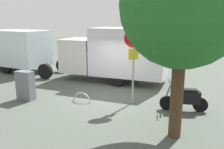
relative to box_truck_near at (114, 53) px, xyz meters
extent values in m
plane|color=#4A5248|center=(-0.86, 2.77, -1.64)|extent=(60.00, 60.00, 0.00)
cylinder|color=black|center=(-0.47, -0.98, -1.19)|extent=(0.91, 0.30, 0.90)
cylinder|color=black|center=(-0.57, 0.92, -1.19)|extent=(0.91, 0.30, 0.90)
cylinder|color=black|center=(4.04, -0.73, -1.19)|extent=(0.91, 0.30, 0.90)
cylinder|color=black|center=(3.93, 1.17, -1.19)|extent=(0.91, 0.30, 0.90)
cube|color=silver|center=(-0.92, -0.05, 0.09)|extent=(4.13, 2.42, 2.56)
cube|color=silver|center=(2.08, 0.11, -0.24)|extent=(1.91, 2.20, 1.90)
cube|color=black|center=(2.08, 0.11, 0.36)|extent=(1.92, 2.04, 0.60)
cylinder|color=black|center=(7.11, -0.79, -1.19)|extent=(0.91, 0.30, 0.90)
cylinder|color=black|center=(7.21, 1.11, -1.19)|extent=(0.91, 0.30, 0.90)
cube|color=silver|center=(6.76, 0.18, -0.04)|extent=(3.81, 2.39, 2.30)
cylinder|color=black|center=(-3.65, 3.16, -1.36)|extent=(0.57, 0.23, 0.56)
cylinder|color=black|center=(-4.86, 2.86, -1.36)|extent=(0.57, 0.23, 0.56)
cube|color=black|center=(-4.30, 3.00, -1.08)|extent=(1.14, 0.58, 0.48)
cube|color=black|center=(-4.40, 2.98, -0.81)|extent=(0.69, 0.43, 0.12)
cylinder|color=slate|center=(-3.70, 3.15, -0.81)|extent=(0.29, 0.14, 0.69)
cylinder|color=black|center=(-3.70, 3.15, -0.46)|extent=(0.17, 0.54, 0.04)
cylinder|color=#9E9EA3|center=(-2.20, 3.05, -0.18)|extent=(0.08, 0.08, 2.93)
cylinder|color=red|center=(-2.20, 3.07, 1.09)|extent=(0.71, 0.32, 0.76)
cube|color=yellow|center=(-2.20, 3.07, 0.45)|extent=(0.33, 0.33, 0.44)
cylinder|color=#47301E|center=(-4.28, 5.20, -0.33)|extent=(0.37, 0.37, 2.63)
sphere|color=#226226|center=(-4.28, 5.20, 2.19)|extent=(3.45, 3.45, 3.45)
cube|color=slate|center=(2.25, 4.48, -1.00)|extent=(0.76, 0.41, 1.28)
torus|color=#B7B7BC|center=(-0.14, 3.74, -1.64)|extent=(0.85, 0.07, 0.85)
camera|label=1|loc=(-5.17, 11.86, 1.82)|focal=37.27mm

